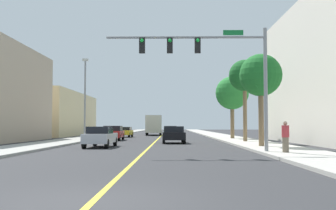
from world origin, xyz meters
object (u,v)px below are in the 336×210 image
Objects in this scene: traffic_signal_mast at (213,60)px; car_red at (113,133)px; palm_far at (232,93)px; pedestrian at (285,137)px; palm_near at (261,76)px; car_green at (171,131)px; street_lamp at (85,95)px; palm_mid at (245,76)px; delivery_truck at (154,125)px; car_yellow at (125,132)px; car_black at (174,135)px; car_silver at (100,136)px.

traffic_signal_mast reaches higher than car_red.
palm_far is 22.56m from pedestrian.
car_green is (-6.21, 25.25, -4.11)m from palm_near.
street_lamp is at bearing 31.36° from pedestrian.
palm_mid is 1.59× the size of car_red.
palm_far reaches higher than pedestrian.
car_green is at bearing -117.93° from car_red.
car_red is at bearing -100.60° from delivery_truck.
car_red is at bearing 131.23° from palm_near.
car_yellow is at bearing 145.06° from palm_far.
palm_mid is 8.08m from car_black.
car_green is at bearing 79.89° from car_silver.
street_lamp is at bearing -119.70° from car_green.
traffic_signal_mast is at bearing 112.80° from car_red.
palm_far is at bearing -9.65° from pedestrian.
car_black is at bearing 128.42° from palm_near.
car_yellow is at bearing -109.75° from delivery_truck.
traffic_signal_mast is at bearing -84.88° from delivery_truck.
palm_mid is at bearing 128.67° from car_yellow.
traffic_signal_mast is 21.25m from car_red.
pedestrian is at bearing -33.02° from car_silver.
palm_far is 1.48× the size of car_red.
delivery_truck reaches higher than car_silver.
car_yellow is 6.02m from car_green.
car_green is (8.16, 14.20, -3.72)m from street_lamp.
pedestrian is (14.19, -17.34, -3.54)m from street_lamp.
palm_mid is 14.67m from car_red.
palm_far is at bearing 51.72° from car_black.
street_lamp is 1.92× the size of car_green.
delivery_truck is at bearing 87.60° from car_silver.
traffic_signal_mast is at bearing -81.90° from car_black.
palm_mid is 1.76× the size of car_green.
car_yellow is 10.97m from delivery_truck.
car_green is 32.12m from pedestrian.
car_green is at bearing 60.12° from street_lamp.
traffic_signal_mast reaches higher than car_yellow.
palm_near is 15.89m from palm_far.
palm_mid is at bearing -90.74° from palm_far.
traffic_signal_mast reaches higher than car_green.
car_silver is (-5.17, -6.32, 0.01)m from car_black.
car_yellow is (-12.59, 16.81, -5.12)m from palm_mid.
traffic_signal_mast reaches higher than delivery_truck.
pedestrian is at bearing -50.71° from street_lamp.
car_green is 1.04× the size of car_black.
traffic_signal_mast reaches higher than pedestrian.
car_black is (8.50, -3.63, -3.73)m from street_lamp.
car_green is 0.91× the size of car_silver.
car_silver is at bearing -127.92° from palm_far.
car_black is at bearing -23.15° from street_lamp.
pedestrian is at bearing -15.84° from traffic_signal_mast.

